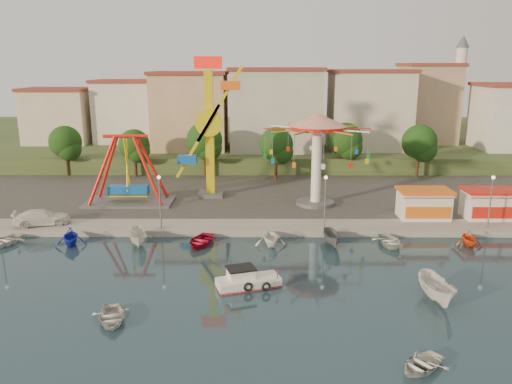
{
  "coord_description": "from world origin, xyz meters",
  "views": [
    {
      "loc": [
        1.47,
        -33.53,
        16.14
      ],
      "look_at": [
        1.3,
        14.0,
        4.0
      ],
      "focal_mm": 35.0,
      "sensor_mm": 36.0,
      "label": 1
    }
  ],
  "objects_px": {
    "van": "(42,217)",
    "rowboat_a": "(111,317)",
    "wave_swinger": "(317,139)",
    "skiff": "(437,290)",
    "pirate_ship_ride": "(128,171)",
    "cabin_motorboat": "(247,281)",
    "kamikaze_tower": "(212,131)"
  },
  "relations": [
    {
      "from": "kamikaze_tower",
      "to": "cabin_motorboat",
      "type": "distance_m",
      "value": 25.91
    },
    {
      "from": "pirate_ship_ride",
      "to": "cabin_motorboat",
      "type": "distance_m",
      "value": 25.62
    },
    {
      "from": "kamikaze_tower",
      "to": "pirate_ship_ride",
      "type": "bearing_deg",
      "value": -161.74
    },
    {
      "from": "wave_swinger",
      "to": "cabin_motorboat",
      "type": "bearing_deg",
      "value": -109.75
    },
    {
      "from": "rowboat_a",
      "to": "skiff",
      "type": "distance_m",
      "value": 22.2
    },
    {
      "from": "kamikaze_tower",
      "to": "rowboat_a",
      "type": "bearing_deg",
      "value": -97.79
    },
    {
      "from": "kamikaze_tower",
      "to": "rowboat_a",
      "type": "relative_size",
      "value": 4.81
    },
    {
      "from": "pirate_ship_ride",
      "to": "kamikaze_tower",
      "type": "xyz_separation_m",
      "value": [
        9.41,
        3.1,
        4.14
      ]
    },
    {
      "from": "wave_swinger",
      "to": "skiff",
      "type": "xyz_separation_m",
      "value": [
        5.93,
        -23.04,
        -7.31
      ]
    },
    {
      "from": "pirate_ship_ride",
      "to": "van",
      "type": "relative_size",
      "value": 1.89
    },
    {
      "from": "skiff",
      "to": "pirate_ship_ride",
      "type": "bearing_deg",
      "value": 135.49
    },
    {
      "from": "cabin_motorboat",
      "to": "van",
      "type": "xyz_separation_m",
      "value": [
        -20.77,
        13.07,
        0.93
      ]
    },
    {
      "from": "rowboat_a",
      "to": "skiff",
      "type": "bearing_deg",
      "value": -10.14
    },
    {
      "from": "pirate_ship_ride",
      "to": "van",
      "type": "bearing_deg",
      "value": -130.12
    },
    {
      "from": "kamikaze_tower",
      "to": "wave_swinger",
      "type": "distance_m",
      "value": 12.54
    },
    {
      "from": "van",
      "to": "rowboat_a",
      "type": "bearing_deg",
      "value": -163.89
    },
    {
      "from": "wave_swinger",
      "to": "van",
      "type": "height_order",
      "value": "wave_swinger"
    },
    {
      "from": "rowboat_a",
      "to": "skiff",
      "type": "relative_size",
      "value": 0.75
    },
    {
      "from": "pirate_ship_ride",
      "to": "skiff",
      "type": "xyz_separation_m",
      "value": [
        27.37,
        -23.45,
        -3.51
      ]
    },
    {
      "from": "wave_swinger",
      "to": "cabin_motorboat",
      "type": "distance_m",
      "value": 23.28
    },
    {
      "from": "wave_swinger",
      "to": "skiff",
      "type": "bearing_deg",
      "value": -75.57
    },
    {
      "from": "wave_swinger",
      "to": "rowboat_a",
      "type": "distance_m",
      "value": 31.52
    },
    {
      "from": "kamikaze_tower",
      "to": "van",
      "type": "relative_size",
      "value": 3.11
    },
    {
      "from": "skiff",
      "to": "rowboat_a",
      "type": "bearing_deg",
      "value": -176.38
    },
    {
      "from": "wave_swinger",
      "to": "skiff",
      "type": "relative_size",
      "value": 2.52
    },
    {
      "from": "kamikaze_tower",
      "to": "van",
      "type": "bearing_deg",
      "value": -145.48
    },
    {
      "from": "cabin_motorboat",
      "to": "rowboat_a",
      "type": "xyz_separation_m",
      "value": [
        -8.65,
        -5.3,
        -0.09
      ]
    },
    {
      "from": "cabin_motorboat",
      "to": "van",
      "type": "height_order",
      "value": "van"
    },
    {
      "from": "pirate_ship_ride",
      "to": "rowboat_a",
      "type": "relative_size",
      "value": 2.92
    },
    {
      "from": "kamikaze_tower",
      "to": "wave_swinger",
      "type": "relative_size",
      "value": 1.42
    },
    {
      "from": "rowboat_a",
      "to": "van",
      "type": "height_order",
      "value": "van"
    },
    {
      "from": "rowboat_a",
      "to": "cabin_motorboat",
      "type": "bearing_deg",
      "value": 13.79
    }
  ]
}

